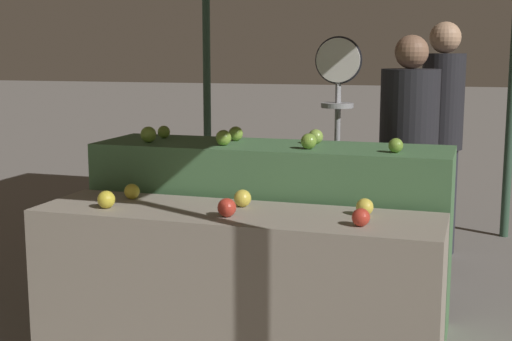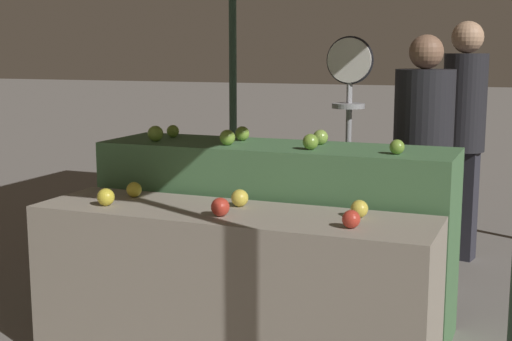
{
  "view_description": "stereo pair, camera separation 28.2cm",
  "coord_description": "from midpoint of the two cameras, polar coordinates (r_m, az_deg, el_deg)",
  "views": [
    {
      "loc": [
        1.08,
        -3.11,
        1.52
      ],
      "look_at": [
        0.01,
        0.3,
        0.92
      ],
      "focal_mm": 50.0,
      "sensor_mm": 36.0,
      "label": 1
    },
    {
      "loc": [
        1.35,
        -3.01,
        1.52
      ],
      "look_at": [
        0.01,
        0.3,
        0.92
      ],
      "focal_mm": 50.0,
      "sensor_mm": 36.0,
      "label": 2
    }
  ],
  "objects": [
    {
      "name": "person_customer_left",
      "position": [
        5.42,
        13.21,
        3.95
      ],
      "size": [
        0.37,
        0.37,
        1.74
      ],
      "rotation": [
        0.0,
        0.0,
        2.94
      ],
      "color": "#2D2D38",
      "rests_on": "ground_plane"
    },
    {
      "name": "produce_scale",
      "position": [
        4.42,
        4.72,
        5.02
      ],
      "size": [
        0.29,
        0.2,
        1.62
      ],
      "color": "#99999E",
      "rests_on": "ground_plane"
    },
    {
      "name": "apple_front_5",
      "position": [
        3.3,
        6.28,
        -2.94
      ],
      "size": [
        0.08,
        0.08,
        0.08
      ],
      "primitive_type": "sphere",
      "color": "yellow",
      "rests_on": "display_counter_front"
    },
    {
      "name": "apple_front_4",
      "position": [
        3.47,
        -3.4,
        -2.25
      ],
      "size": [
        0.09,
        0.09,
        0.09
      ],
      "primitive_type": "sphere",
      "color": "yellow",
      "rests_on": "display_counter_front"
    },
    {
      "name": "apple_back_6",
      "position": [
        3.92,
        2.75,
        2.72
      ],
      "size": [
        0.08,
        0.08,
        0.08
      ],
      "primitive_type": "sphere",
      "color": "#8EB247",
      "rests_on": "display_counter_back"
    },
    {
      "name": "apple_front_0",
      "position": [
        3.54,
        -14.15,
        -2.28
      ],
      "size": [
        0.09,
        0.09,
        0.09
      ],
      "primitive_type": "sphere",
      "color": "gold",
      "rests_on": "display_counter_front"
    },
    {
      "name": "apple_back_4",
      "position": [
        4.24,
        -9.29,
        3.06
      ],
      "size": [
        0.07,
        0.07,
        0.07
      ],
      "primitive_type": "sphere",
      "color": "#84AD3D",
      "rests_on": "display_counter_back"
    },
    {
      "name": "apple_back_5",
      "position": [
        4.06,
        -3.63,
        2.95
      ],
      "size": [
        0.08,
        0.08,
        0.08
      ],
      "primitive_type": "sphere",
      "color": "#84AD3D",
      "rests_on": "display_counter_back"
    },
    {
      "name": "apple_front_3",
      "position": [
        3.73,
        -12.05,
        -1.67
      ],
      "size": [
        0.08,
        0.08,
        0.08
      ],
      "primitive_type": "sphere",
      "color": "gold",
      "rests_on": "display_counter_front"
    },
    {
      "name": "apple_back_1",
      "position": [
        3.86,
        -4.72,
        2.62
      ],
      "size": [
        0.09,
        0.09,
        0.09
      ],
      "primitive_type": "sphere",
      "color": "#84AD3D",
      "rests_on": "display_counter_back"
    },
    {
      "name": "apple_back_2",
      "position": [
        3.71,
        2.07,
        2.34
      ],
      "size": [
        0.08,
        0.08,
        0.08
      ],
      "primitive_type": "sphere",
      "color": "#7AA338",
      "rests_on": "display_counter_back"
    },
    {
      "name": "apple_back_3",
      "position": [
        3.61,
        8.94,
        1.98
      ],
      "size": [
        0.07,
        0.07,
        0.07
      ],
      "primitive_type": "sphere",
      "color": "#7AA338",
      "rests_on": "display_counter_back"
    },
    {
      "name": "apple_front_1",
      "position": [
        3.26,
        -4.8,
        -3.0
      ],
      "size": [
        0.09,
        0.09,
        0.09
      ],
      "primitive_type": "sphere",
      "color": "red",
      "rests_on": "display_counter_front"
    },
    {
      "name": "person_vendor_at_scale",
      "position": [
        4.66,
        10.41,
        2.06
      ],
      "size": [
        0.41,
        0.41,
        1.63
      ],
      "rotation": [
        0.0,
        0.0,
        3.04
      ],
      "color": "#2D2D38",
      "rests_on": "ground_plane"
    },
    {
      "name": "apple_back_0",
      "position": [
        4.05,
        -10.59,
        2.85
      ],
      "size": [
        0.09,
        0.09,
        0.09
      ],
      "primitive_type": "sphere",
      "color": "#84AD3D",
      "rests_on": "display_counter_back"
    },
    {
      "name": "display_counter_front",
      "position": [
        3.48,
        -4.01,
        -9.54
      ],
      "size": [
        1.94,
        0.55,
        0.77
      ],
      "primitive_type": "cube",
      "color": "gray",
      "rests_on": "ground_plane"
    },
    {
      "name": "apple_front_2",
      "position": [
        3.09,
        5.81,
        -3.77
      ],
      "size": [
        0.08,
        0.08,
        0.08
      ],
      "primitive_type": "sphere",
      "color": "red",
      "rests_on": "display_counter_front"
    },
    {
      "name": "display_counter_back",
      "position": [
        3.99,
        -0.86,
        -5.22
      ],
      "size": [
        1.94,
        0.55,
        1.02
      ],
      "primitive_type": "cube",
      "color": "#4C7A4C",
      "rests_on": "ground_plane"
    }
  ]
}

